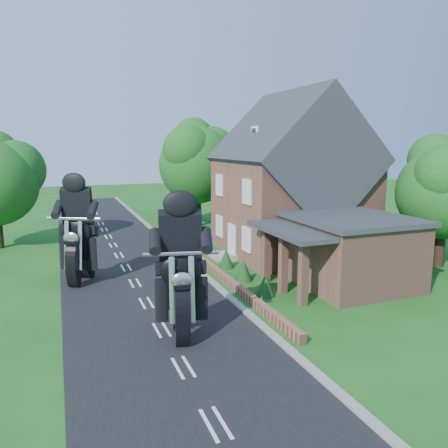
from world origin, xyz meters
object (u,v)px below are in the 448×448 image
object	(u,v)px
garden_wall	(204,262)
motorcycle_follow	(81,267)
house	(291,185)
annex	(347,249)
motorcycle_lead	(182,317)

from	to	relation	value
garden_wall	motorcycle_follow	bearing A→B (deg)	-172.17
house	annex	xyz separation A→B (m)	(-0.62, -6.80, -2.58)
annex	motorcycle_lead	bearing A→B (deg)	-161.64
garden_wall	motorcycle_follow	xyz separation A→B (m)	(-6.79, -0.93, 0.63)
garden_wall	annex	xyz separation A→B (m)	(5.57, -5.80, 1.57)
annex	motorcycle_lead	world-z (taller)	annex
garden_wall	house	distance (m)	7.52
annex	motorcycle_follow	world-z (taller)	annex
annex	motorcycle_follow	bearing A→B (deg)	158.51
motorcycle_lead	motorcycle_follow	size ratio (longest dim) A/B	0.96
garden_wall	house	bearing A→B (deg)	9.17
motorcycle_follow	house	bearing A→B (deg)	-143.81
house	motorcycle_lead	size ratio (longest dim) A/B	5.96
garden_wall	motorcycle_lead	xyz separation A→B (m)	(-3.75, -8.89, 0.60)
house	motorcycle_lead	xyz separation A→B (m)	(-9.94, -9.89, -3.54)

